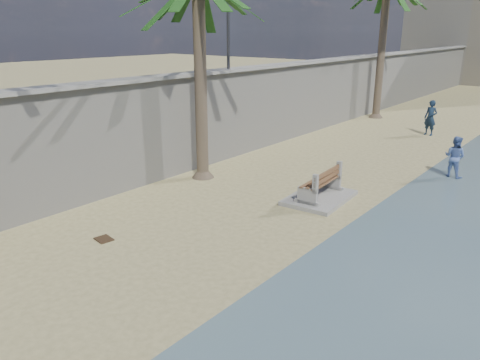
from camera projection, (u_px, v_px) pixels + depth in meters
The scene contains 6 objects.
seawall at pixel (324, 95), 24.98m from camera, with size 0.45×70.00×3.50m, color gray.
wall_cap at pixel (326, 60), 24.42m from camera, with size 0.80×70.00×0.12m, color gray.
bench_far at pixel (320, 187), 14.56m from camera, with size 1.78×2.47×0.99m.
person_a at pixel (431, 115), 23.31m from camera, with size 0.73×0.49×2.02m, color #152439.
person_b at pixel (455, 155), 16.70m from camera, with size 0.80×0.62×1.67m, color #536DAD.
debris_d at pixel (104, 239), 11.90m from camera, with size 0.45×0.36×0.03m, color #382616.
Camera 1 is at (7.07, -2.42, 5.11)m, focal length 35.00 mm.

